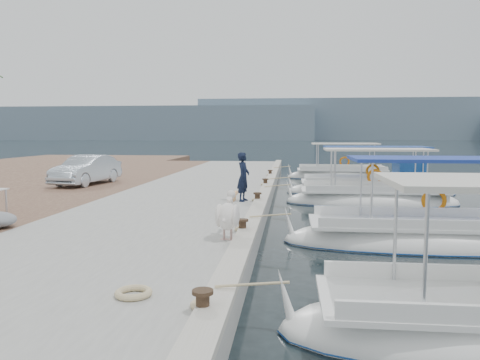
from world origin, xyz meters
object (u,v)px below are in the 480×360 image
object	(u,v)px
fishing_caique_c	(372,201)
fishing_caique_b	(433,241)
fisherman	(243,177)
fishing_caique_d	(372,190)
fishing_caique_e	(341,176)
parked_car	(87,170)
pelican	(228,215)

from	to	relation	value
fishing_caique_c	fishing_caique_b	bearing A→B (deg)	-87.23
fishing_caique_b	fisherman	bearing A→B (deg)	143.62
fishing_caique_d	fishing_caique_b	bearing A→B (deg)	-91.32
fishing_caique_e	parked_car	bearing A→B (deg)	-142.96
fishing_caique_c	fisherman	size ratio (longest dim) A/B	4.09
fishing_caique_c	fisherman	xyz separation A→B (m)	(-4.88, -3.21, 1.22)
fishing_caique_d	fishing_caique_e	bearing A→B (deg)	94.80
fishing_caique_c	fishing_caique_e	world-z (taller)	same
fishing_caique_c	fishing_caique_d	xyz separation A→B (m)	(0.58, 3.28, 0.06)
fishing_caique_b	pelican	distance (m)	5.44
fishing_caique_c	fishing_caique_e	size ratio (longest dim) A/B	1.02
fishing_caique_c	fisherman	bearing A→B (deg)	-146.63
pelican	parked_car	world-z (taller)	parked_car
fishing_caique_e	fisherman	size ratio (longest dim) A/B	4.02
parked_car	fishing_caique_d	bearing A→B (deg)	16.32
fishing_caique_d	pelican	distance (m)	13.43
pelican	fisherman	size ratio (longest dim) A/B	0.81
fishing_caique_d	fishing_caique_e	xyz separation A→B (m)	(-0.63, 7.53, -0.06)
parked_car	fishing_caique_e	bearing A→B (deg)	45.08
fishing_caique_d	pelican	world-z (taller)	fishing_caique_d
fishing_caique_c	parked_car	size ratio (longest dim) A/B	1.70
fishing_caique_b	fishing_caique_d	distance (m)	10.34
fishing_caique_b	fisherman	size ratio (longest dim) A/B	4.49
fishing_caique_e	fishing_caique_b	bearing A→B (deg)	-88.73
fishing_caique_d	fisherman	xyz separation A→B (m)	(-5.45, -6.49, 1.16)
fishing_caique_d	fishing_caique_c	bearing A→B (deg)	-100.00
fishing_caique_b	fisherman	world-z (taller)	fishing_caique_b
fishing_caique_d	pelican	size ratio (longest dim) A/B	5.76
fisherman	fishing_caique_d	bearing A→B (deg)	-27.50
fishing_caique_b	fishing_caique_e	size ratio (longest dim) A/B	1.12
fishing_caique_b	fisherman	xyz separation A→B (m)	(-5.22, 3.84, 1.22)
fishing_caique_c	fisherman	world-z (taller)	fishing_caique_c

